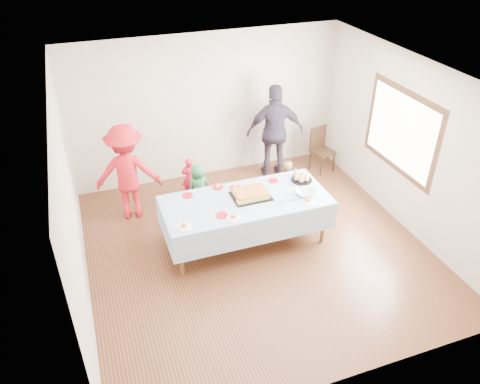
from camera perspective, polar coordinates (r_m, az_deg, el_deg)
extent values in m
plane|color=#482514|center=(7.29, 1.98, -6.80)|extent=(5.00, 5.00, 0.00)
cube|color=beige|center=(8.66, -3.99, 10.23)|extent=(5.00, 0.04, 2.70)
cube|color=beige|center=(4.76, 13.58, -11.94)|extent=(5.00, 0.04, 2.70)
cube|color=beige|center=(6.17, -19.93, -1.62)|extent=(0.04, 5.00, 2.70)
cube|color=beige|center=(7.71, 19.83, 5.42)|extent=(0.04, 5.00, 2.70)
cube|color=white|center=(5.96, 2.48, 13.74)|extent=(5.00, 5.00, 0.04)
cube|color=#472B16|center=(7.77, 18.98, 7.02)|extent=(0.03, 1.75, 1.35)
cylinder|color=brown|center=(6.64, -7.21, -7.59)|extent=(0.06, 0.06, 0.73)
cylinder|color=brown|center=(7.30, 10.15, -3.72)|extent=(0.06, 0.06, 0.73)
cylinder|color=brown|center=(7.30, -8.76, -3.57)|extent=(0.06, 0.06, 0.73)
cylinder|color=brown|center=(7.90, 7.27, -0.36)|extent=(0.06, 0.06, 0.73)
cube|color=brown|center=(6.98, 0.71, -1.14)|extent=(2.40, 1.00, 0.04)
cube|color=white|center=(6.97, 0.71, -0.96)|extent=(2.50, 1.10, 0.01)
cube|color=black|center=(7.03, 1.33, -0.50)|extent=(0.57, 0.44, 0.02)
cube|color=#F5D95D|center=(7.01, 1.33, -0.20)|extent=(0.48, 0.36, 0.07)
cube|color=#996323|center=(6.98, 1.34, 0.09)|extent=(0.48, 0.36, 0.01)
cylinder|color=black|center=(7.49, 7.50, 1.47)|extent=(0.34, 0.34, 0.02)
sphere|color=#E4A96F|center=(7.50, 8.14, 1.92)|extent=(0.08, 0.08, 0.08)
sphere|color=#E4A96F|center=(7.54, 7.58, 2.14)|extent=(0.08, 0.08, 0.08)
sphere|color=#E4A96F|center=(7.51, 6.97, 2.03)|extent=(0.08, 0.08, 0.08)
sphere|color=#E4A96F|center=(7.43, 6.92, 1.69)|extent=(0.08, 0.08, 0.08)
sphere|color=#E4A96F|center=(7.39, 7.48, 1.46)|extent=(0.08, 0.08, 0.08)
sphere|color=#E4A96F|center=(7.43, 8.10, 1.58)|extent=(0.08, 0.08, 0.08)
sphere|color=#E4A96F|center=(7.47, 7.53, 1.80)|extent=(0.08, 0.08, 0.08)
imported|color=silver|center=(7.12, 8.00, -0.12)|extent=(0.29, 0.29, 0.07)
cone|color=silver|center=(7.58, 6.78, 2.51)|extent=(0.09, 0.09, 0.15)
cylinder|color=red|center=(7.09, -6.39, -0.41)|extent=(0.16, 0.16, 0.01)
cylinder|color=red|center=(7.25, -2.72, 0.56)|extent=(0.17, 0.17, 0.01)
cylinder|color=red|center=(7.24, -0.55, 0.55)|extent=(0.18, 0.18, 0.01)
cylinder|color=red|center=(7.44, 4.09, 1.41)|extent=(0.16, 0.16, 0.01)
cylinder|color=red|center=(6.62, -2.21, -2.86)|extent=(0.17, 0.17, 0.01)
cylinder|color=white|center=(6.44, -6.86, -4.23)|extent=(0.24, 0.24, 0.01)
cylinder|color=white|center=(6.57, -0.87, -3.18)|extent=(0.20, 0.20, 0.01)
cylinder|color=white|center=(6.98, 8.22, -1.17)|extent=(0.23, 0.23, 0.01)
cylinder|color=black|center=(9.15, 9.85, 3.04)|extent=(0.03, 0.03, 0.39)
cylinder|color=black|center=(9.35, 11.33, 3.56)|extent=(0.03, 0.03, 0.39)
cylinder|color=black|center=(9.35, 8.54, 3.86)|extent=(0.03, 0.03, 0.39)
cylinder|color=black|center=(9.55, 10.01, 4.35)|extent=(0.03, 0.03, 0.39)
cube|color=black|center=(9.25, 10.06, 4.86)|extent=(0.46, 0.46, 0.04)
cube|color=black|center=(9.25, 9.49, 6.61)|extent=(0.38, 0.12, 0.45)
imported|color=red|center=(8.30, -6.17, 1.68)|extent=(0.33, 0.26, 0.78)
imported|color=#287943|center=(7.98, -5.08, 0.58)|extent=(0.46, 0.35, 0.83)
imported|color=tan|center=(7.99, 5.49, 0.90)|extent=(0.44, 0.35, 0.90)
imported|color=red|center=(7.78, -13.55, 2.34)|extent=(1.17, 0.81, 1.65)
imported|color=#372C3D|center=(8.76, 4.29, 7.33)|extent=(1.13, 0.64, 1.81)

